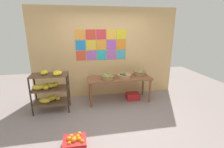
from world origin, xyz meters
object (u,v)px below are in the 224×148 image
display_table (119,80)px  fruit_basket_left (124,76)px  banana_shelf_unit (50,88)px  produce_crate_under_table (132,96)px  fruit_basket_centre (108,77)px  orange_crate_foreground (75,142)px  fruit_basket_back_left (140,73)px

display_table → fruit_basket_left: (0.12, -0.07, 0.15)m
banana_shelf_unit → produce_crate_under_table: 2.32m
fruit_basket_left → produce_crate_under_table: fruit_basket_left is taller
fruit_basket_centre → produce_crate_under_table: bearing=8.4°
display_table → fruit_basket_left: fruit_basket_left is taller
banana_shelf_unit → orange_crate_foreground: banana_shelf_unit is taller
display_table → produce_crate_under_table: (0.41, 0.00, -0.53)m
fruit_basket_back_left → fruit_basket_centre: bearing=-166.8°
fruit_basket_back_left → display_table: bearing=-169.4°
fruit_basket_back_left → orange_crate_foreground: bearing=-134.9°
fruit_basket_left → produce_crate_under_table: 0.74m
fruit_basket_left → orange_crate_foreground: size_ratio=0.98×
banana_shelf_unit → fruit_basket_back_left: size_ratio=2.92×
produce_crate_under_table → orange_crate_foreground: orange_crate_foreground is taller
banana_shelf_unit → produce_crate_under_table: bearing=6.7°
banana_shelf_unit → display_table: bearing=8.1°
banana_shelf_unit → fruit_basket_centre: bearing=5.8°
produce_crate_under_table → orange_crate_foreground: size_ratio=0.92×
fruit_basket_centre → produce_crate_under_table: size_ratio=0.96×
fruit_basket_centre → orange_crate_foreground: (-0.87, -1.63, -0.68)m
banana_shelf_unit → produce_crate_under_table: (2.24, 0.26, -0.52)m
fruit_basket_left → orange_crate_foreground: fruit_basket_left is taller
produce_crate_under_table → banana_shelf_unit: bearing=-173.3°
display_table → produce_crate_under_table: 0.67m
fruit_basket_back_left → produce_crate_under_table: size_ratio=0.98×
display_table → fruit_basket_left: size_ratio=4.42×
display_table → fruit_basket_back_left: fruit_basket_back_left is taller
display_table → produce_crate_under_table: display_table is taller
fruit_basket_left → fruit_basket_back_left: fruit_basket_left is taller
display_table → orange_crate_foreground: (-1.22, -1.75, -0.53)m
produce_crate_under_table → fruit_basket_left: bearing=-165.7°
fruit_basket_centre → display_table: bearing=17.9°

